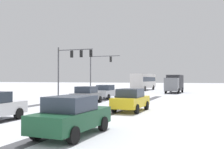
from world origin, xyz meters
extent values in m
cube|color=#4C4C51|center=(-0.95, 13.05, 0.00)|extent=(0.91, 28.71, 0.01)
cube|color=#4C4C51|center=(-4.70, 13.05, 0.00)|extent=(1.04, 28.71, 0.01)
cube|color=#4C4C51|center=(3.34, 13.05, 0.00)|extent=(0.89, 28.71, 0.01)
cube|color=white|center=(10.38, 11.74, 0.06)|extent=(4.00, 28.71, 0.12)
cylinder|color=#47474C|center=(-8.98, 32.10, 3.25)|extent=(0.18, 0.18, 6.50)
cylinder|color=#47474C|center=(-6.40, 32.13, 6.10)|extent=(5.17, 0.18, 0.12)
cube|color=black|center=(-5.36, 32.14, 5.55)|extent=(0.32, 0.24, 0.90)
sphere|color=black|center=(-5.37, 32.30, 5.85)|extent=(0.20, 0.20, 0.20)
sphere|color=orange|center=(-5.37, 32.30, 5.55)|extent=(0.20, 0.20, 0.20)
sphere|color=black|center=(-5.37, 32.30, 5.25)|extent=(0.20, 0.20, 0.20)
cylinder|color=#47474C|center=(-8.98, 22.10, 3.25)|extent=(0.18, 0.18, 6.50)
cylinder|color=#47474C|center=(-6.50, 22.12, 6.10)|extent=(4.96, 0.17, 0.12)
cube|color=black|center=(-7.00, 22.12, 5.55)|extent=(0.32, 0.24, 0.90)
sphere|color=black|center=(-7.00, 22.28, 5.85)|extent=(0.20, 0.20, 0.20)
sphere|color=orange|center=(-7.00, 22.28, 5.55)|extent=(0.20, 0.20, 0.20)
sphere|color=black|center=(-7.00, 22.28, 5.25)|extent=(0.20, 0.20, 0.20)
cube|color=black|center=(-5.63, 22.13, 5.55)|extent=(0.32, 0.24, 0.90)
sphere|color=black|center=(-5.64, 22.29, 5.85)|extent=(0.20, 0.20, 0.20)
sphere|color=orange|center=(-5.64, 22.29, 5.55)|extent=(0.20, 0.20, 0.20)
sphere|color=black|center=(-5.64, 22.29, 5.25)|extent=(0.20, 0.20, 0.20)
cube|color=black|center=(-4.27, 22.14, 5.55)|extent=(0.32, 0.24, 0.90)
sphere|color=black|center=(-4.27, 22.30, 5.85)|extent=(0.20, 0.20, 0.20)
sphere|color=orange|center=(-4.27, 22.30, 5.55)|extent=(0.20, 0.20, 0.20)
sphere|color=black|center=(-4.27, 22.30, 5.25)|extent=(0.20, 0.20, 0.20)
cube|color=#B7BABF|center=(-1.74, 20.91, 0.67)|extent=(1.77, 4.13, 0.70)
cube|color=#2D3847|center=(-1.74, 20.76, 1.32)|extent=(1.59, 1.93, 0.60)
cylinder|color=black|center=(-2.52, 22.19, 0.32)|extent=(0.23, 0.64, 0.64)
cylinder|color=black|center=(-0.91, 22.16, 0.32)|extent=(0.23, 0.64, 0.64)
cylinder|color=black|center=(-2.57, 19.65, 0.32)|extent=(0.23, 0.64, 0.64)
cylinder|color=black|center=(-0.95, 19.62, 0.32)|extent=(0.23, 0.64, 0.64)
cube|color=slate|center=(-1.23, 14.75, 0.67)|extent=(1.83, 4.15, 0.70)
cube|color=#2D3847|center=(-1.22, 14.60, 1.32)|extent=(1.62, 1.95, 0.60)
cylinder|color=black|center=(-2.08, 15.99, 0.32)|extent=(0.24, 0.65, 0.64)
cylinder|color=black|center=(-0.46, 16.04, 0.32)|extent=(0.24, 0.65, 0.64)
cylinder|color=black|center=(-1.99, 13.45, 0.32)|extent=(0.24, 0.65, 0.64)
cylinder|color=black|center=(-0.38, 13.50, 0.32)|extent=(0.24, 0.65, 0.64)
cube|color=yellow|center=(4.32, 10.59, 0.67)|extent=(1.85, 4.16, 0.70)
cube|color=#2D3847|center=(4.31, 10.44, 1.32)|extent=(1.63, 1.96, 0.60)
cylinder|color=black|center=(3.56, 11.89, 0.32)|extent=(0.24, 0.65, 0.64)
cylinder|color=black|center=(5.17, 11.83, 0.32)|extent=(0.24, 0.65, 0.64)
cylinder|color=black|center=(3.46, 9.35, 0.32)|extent=(0.24, 0.65, 0.64)
cylinder|color=black|center=(5.07, 9.29, 0.32)|extent=(0.24, 0.65, 0.64)
cylinder|color=black|center=(-0.72, 4.69, 0.32)|extent=(0.24, 0.65, 0.64)
cube|color=#194C2D|center=(4.29, 2.00, 0.67)|extent=(1.86, 4.16, 0.70)
cube|color=#2D3847|center=(4.29, 1.85, 1.32)|extent=(1.63, 1.96, 0.60)
cylinder|color=black|center=(3.54, 3.30, 0.32)|extent=(0.24, 0.65, 0.64)
cylinder|color=black|center=(5.15, 3.24, 0.32)|extent=(0.24, 0.65, 0.64)
cylinder|color=black|center=(3.44, 0.76, 0.32)|extent=(0.24, 0.65, 0.64)
cylinder|color=black|center=(5.05, 0.70, 0.32)|extent=(0.24, 0.65, 0.64)
cube|color=silver|center=(-2.97, 45.41, 1.93)|extent=(2.88, 11.08, 2.90)
cube|color=#283342|center=(-2.97, 45.41, 2.28)|extent=(2.89, 10.20, 0.90)
cylinder|color=black|center=(-1.92, 41.52, 0.48)|extent=(0.33, 0.97, 0.96)
cylinder|color=black|center=(-4.30, 41.60, 0.48)|extent=(0.33, 0.97, 0.96)
cylinder|color=black|center=(-1.67, 48.67, 0.48)|extent=(0.33, 0.97, 0.96)
cylinder|color=black|center=(-4.05, 48.75, 0.48)|extent=(0.33, 0.97, 0.96)
cube|color=slate|center=(4.13, 34.41, 1.47)|extent=(2.17, 2.26, 2.10)
cube|color=#333338|center=(4.24, 38.10, 1.72)|extent=(2.36, 5.27, 2.60)
cylinder|color=black|center=(5.15, 34.81, 0.42)|extent=(0.31, 0.85, 0.84)
cylinder|color=black|center=(3.13, 34.88, 0.42)|extent=(0.31, 0.85, 0.84)
cylinder|color=black|center=(5.30, 39.50, 0.42)|extent=(0.31, 0.85, 0.84)
cylinder|color=black|center=(3.28, 39.57, 0.42)|extent=(0.31, 0.85, 0.84)
camera|label=1|loc=(9.54, -7.47, 2.32)|focal=41.59mm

